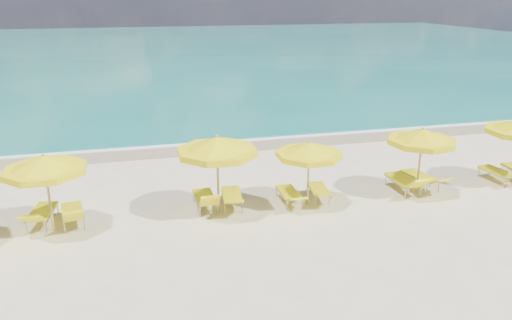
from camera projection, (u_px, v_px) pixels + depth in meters
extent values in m
plane|color=beige|center=(267.00, 210.00, 16.09)|extent=(120.00, 120.00, 0.00)
cube|color=#136E62|center=(161.00, 50.00, 60.14)|extent=(120.00, 80.00, 0.30)
cube|color=tan|center=(224.00, 145.00, 22.88)|extent=(120.00, 2.60, 0.01)
cube|color=white|center=(221.00, 140.00, 23.61)|extent=(120.00, 1.20, 0.03)
cube|color=white|center=(98.00, 107.00, 30.29)|extent=(14.00, 0.36, 0.05)
cube|color=white|center=(284.00, 79.00, 39.98)|extent=(18.00, 0.30, 0.05)
cylinder|color=tan|center=(49.00, 194.00, 14.32)|extent=(0.07, 0.07, 2.29)
cone|color=#FFED0D|center=(44.00, 163.00, 14.02)|extent=(3.06, 3.06, 0.46)
cylinder|color=#FFED0D|center=(45.00, 170.00, 14.09)|extent=(3.08, 3.08, 0.18)
sphere|color=tan|center=(43.00, 155.00, 13.94)|extent=(0.10, 0.10, 0.10)
cylinder|color=tan|center=(218.00, 176.00, 15.51)|extent=(0.08, 0.08, 2.46)
cone|color=#FFED0D|center=(217.00, 144.00, 15.18)|extent=(3.27, 3.27, 0.49)
cylinder|color=#FFED0D|center=(217.00, 152.00, 15.26)|extent=(3.30, 3.30, 0.20)
sphere|color=tan|center=(217.00, 136.00, 15.10)|extent=(0.11, 0.11, 0.11)
cylinder|color=tan|center=(308.00, 175.00, 16.16)|extent=(0.07, 0.07, 2.10)
cone|color=#FFED0D|center=(309.00, 149.00, 15.87)|extent=(2.80, 2.80, 0.42)
cylinder|color=#FFED0D|center=(309.00, 155.00, 15.94)|extent=(2.83, 2.83, 0.17)
sphere|color=tan|center=(309.00, 142.00, 15.80)|extent=(0.09, 0.09, 0.09)
cylinder|color=tan|center=(420.00, 162.00, 17.06)|extent=(0.07, 0.07, 2.28)
cone|color=#FFED0D|center=(423.00, 135.00, 16.76)|extent=(2.84, 2.84, 0.46)
cylinder|color=#FFED0D|center=(422.00, 142.00, 16.83)|extent=(2.87, 2.87, 0.18)
sphere|color=tan|center=(423.00, 129.00, 16.68)|extent=(0.10, 0.10, 0.10)
cube|color=#FFF20F|center=(42.00, 211.00, 15.05)|extent=(0.79, 1.42, 0.08)
cube|color=#FFF20F|center=(32.00, 219.00, 14.11)|extent=(0.68, 0.64, 0.44)
cube|color=#FFF20F|center=(72.00, 211.00, 15.06)|extent=(0.78, 1.40, 0.08)
cube|color=#FFF20F|center=(73.00, 216.00, 14.21)|extent=(0.66, 0.58, 0.49)
cube|color=#FFF20F|center=(205.00, 197.00, 16.10)|extent=(0.64, 1.36, 0.08)
cube|color=#FFF20F|center=(210.00, 201.00, 15.22)|extent=(0.61, 0.51, 0.51)
cube|color=#FFF20F|center=(232.00, 194.00, 16.29)|extent=(0.77, 1.41, 0.08)
cube|color=#FFF20F|center=(234.00, 202.00, 15.35)|extent=(0.67, 0.67, 0.36)
cube|color=#FFF20F|center=(289.00, 192.00, 16.55)|extent=(0.57, 1.25, 0.08)
cube|color=#FFF20F|center=(297.00, 199.00, 15.69)|extent=(0.56, 0.58, 0.30)
cube|color=#FFF20F|center=(318.00, 189.00, 16.87)|extent=(0.71, 1.26, 0.07)
cube|color=#FFF20F|center=(324.00, 195.00, 16.03)|extent=(0.61, 0.62, 0.30)
cube|color=#FFF20F|center=(402.00, 180.00, 17.50)|extent=(0.68, 1.45, 0.09)
cube|color=#FFF20F|center=(419.00, 184.00, 16.55)|extent=(0.65, 0.59, 0.49)
cube|color=#FFF20F|center=(419.00, 176.00, 17.88)|extent=(0.83, 1.47, 0.09)
cube|color=#FFF20F|center=(439.00, 181.00, 16.97)|extent=(0.71, 0.71, 0.37)
cube|color=#FFF20F|center=(497.00, 171.00, 18.43)|extent=(0.74, 1.37, 0.08)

